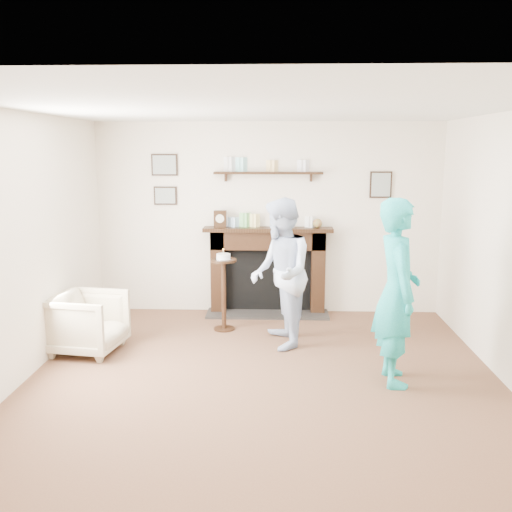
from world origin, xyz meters
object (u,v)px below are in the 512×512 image
at_px(armchair, 89,352).
at_px(pedestal_table, 224,280).
at_px(man, 280,345).
at_px(woman, 393,381).

xyz_separation_m(armchair, pedestal_table, (1.39, 0.82, 0.61)).
height_order(man, pedestal_table, pedestal_table).
bearing_deg(woman, man, 46.69).
distance_m(armchair, man, 2.08).
height_order(woman, pedestal_table, pedestal_table).
bearing_deg(man, armchair, -91.02).
height_order(armchair, man, man).
distance_m(man, pedestal_table, 1.06).
relative_size(armchair, man, 0.43).
bearing_deg(man, pedestal_table, -137.81).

